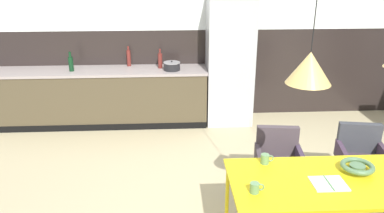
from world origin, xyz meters
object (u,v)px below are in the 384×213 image
at_px(fruit_bowl, 357,167).
at_px(mug_dark_espresso, 255,188).
at_px(armchair_facing_counter, 360,151).
at_px(dining_table, 343,184).
at_px(refrigerator_column, 229,61).
at_px(open_book, 329,184).
at_px(bottle_oil_tall, 71,63).
at_px(armchair_near_window, 278,155).
at_px(mug_wide_latte, 265,159).
at_px(pendant_lamp_over_table_near, 309,68).
at_px(bottle_wine_green, 160,60).
at_px(cooking_pot, 172,66).
at_px(bottle_spice_small, 129,58).

height_order(fruit_bowl, mug_dark_espresso, mug_dark_espresso).
height_order(armchair_facing_counter, fruit_bowl, fruit_bowl).
bearing_deg(dining_table, refrigerator_column, 99.41).
relative_size(open_book, bottle_oil_tall, 0.92).
distance_m(armchair_facing_counter, open_book, 1.28).
height_order(armchair_facing_counter, open_book, armchair_facing_counter).
distance_m(armchair_near_window, bottle_oil_tall, 3.45).
bearing_deg(mug_wide_latte, refrigerator_column, 88.37).
relative_size(armchair_facing_counter, mug_dark_espresso, 6.86).
xyz_separation_m(armchair_near_window, pendant_lamp_over_table_near, (-0.10, -0.89, 1.21)).
height_order(fruit_bowl, open_book, fruit_bowl).
bearing_deg(bottle_wine_green, mug_wide_latte, -70.61).
distance_m(armchair_facing_counter, mug_wide_latte, 1.39).
xyz_separation_m(dining_table, armchair_facing_counter, (0.62, 0.92, -0.19)).
bearing_deg(pendant_lamp_over_table_near, dining_table, -5.92).
bearing_deg(open_book, pendant_lamp_over_table_near, 155.36).
bearing_deg(armchair_facing_counter, mug_wide_latte, 36.96).
bearing_deg(mug_wide_latte, armchair_near_window, 63.74).
bearing_deg(cooking_pot, dining_table, -64.89).
bearing_deg(fruit_bowl, mug_dark_espresso, -164.16).
relative_size(armchair_near_window, armchair_facing_counter, 0.97).
distance_m(armchair_facing_counter, pendant_lamp_over_table_near, 1.79).
relative_size(refrigerator_column, mug_dark_espresso, 17.38).
xyz_separation_m(dining_table, pendant_lamp_over_table_near, (-0.38, 0.04, 1.00)).
height_order(refrigerator_column, bottle_spice_small, refrigerator_column).
xyz_separation_m(refrigerator_column, bottle_wine_green, (-1.08, 0.05, 0.01)).
relative_size(open_book, pendant_lamp_over_table_near, 0.22).
height_order(mug_wide_latte, pendant_lamp_over_table_near, pendant_lamp_over_table_near).
distance_m(mug_dark_espresso, mug_wide_latte, 0.50).
distance_m(armchair_near_window, mug_dark_espresso, 1.23).
bearing_deg(open_book, fruit_bowl, 29.88).
distance_m(bottle_spice_small, pendant_lamp_over_table_near, 3.76).
bearing_deg(armchair_facing_counter, bottle_wine_green, -34.99).
distance_m(dining_table, pendant_lamp_over_table_near, 1.08).
relative_size(fruit_bowl, pendant_lamp_over_table_near, 0.23).
xyz_separation_m(mug_wide_latte, bottle_wine_green, (-1.00, 2.85, 0.23)).
bearing_deg(mug_dark_espresso, pendant_lamp_over_table_near, 25.41).
relative_size(armchair_facing_counter, fruit_bowl, 2.78).
distance_m(mug_dark_espresso, cooking_pot, 3.25).
relative_size(bottle_oil_tall, bottle_spice_small, 0.94).
height_order(refrigerator_column, cooking_pot, refrigerator_column).
xyz_separation_m(bottle_oil_tall, pendant_lamp_over_table_near, (2.57, -3.02, 0.69)).
height_order(refrigerator_column, bottle_oil_tall, refrigerator_column).
bearing_deg(bottle_wine_green, bottle_spice_small, 162.91).
relative_size(mug_dark_espresso, cooking_pot, 0.45).
relative_size(refrigerator_column, armchair_near_window, 2.60).
relative_size(armchair_facing_counter, bottle_wine_green, 2.60).
relative_size(dining_table, mug_dark_espresso, 16.54).
bearing_deg(open_book, mug_wide_latte, 139.70).
height_order(mug_wide_latte, bottle_oil_tall, bottle_oil_tall).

